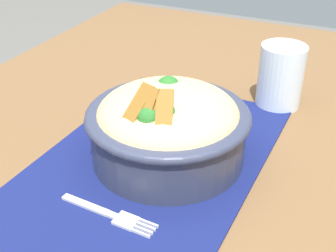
{
  "coord_description": "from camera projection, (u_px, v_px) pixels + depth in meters",
  "views": [
    {
      "loc": [
        0.44,
        0.26,
        1.1
      ],
      "look_at": [
        -0.03,
        0.04,
        0.8
      ],
      "focal_mm": 48.18,
      "sensor_mm": 36.0,
      "label": 1
    }
  ],
  "objects": [
    {
      "name": "bowl",
      "position": [
        168.0,
        124.0,
        0.6
      ],
      "size": [
        0.25,
        0.25,
        0.12
      ],
      "color": "#2D3347",
      "rests_on": "placemat"
    },
    {
      "name": "placemat",
      "position": [
        150.0,
        162.0,
        0.62
      ],
      "size": [
        0.47,
        0.29,
        0.0
      ],
      "primitive_type": "cube",
      "rotation": [
        0.0,
        0.0,
        -0.03
      ],
      "color": "#11194C",
      "rests_on": "table"
    },
    {
      "name": "table",
      "position": [
        135.0,
        201.0,
        0.66
      ],
      "size": [
        1.33,
        0.8,
        0.74
      ],
      "color": "brown",
      "rests_on": "ground_plane"
    },
    {
      "name": "drinking_glass",
      "position": [
        280.0,
        80.0,
        0.74
      ],
      "size": [
        0.07,
        0.07,
        0.1
      ],
      "color": "silver",
      "rests_on": "table"
    },
    {
      "name": "fork",
      "position": [
        112.0,
        215.0,
        0.52
      ],
      "size": [
        0.02,
        0.13,
        0.0
      ],
      "color": "silver",
      "rests_on": "placemat"
    }
  ]
}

